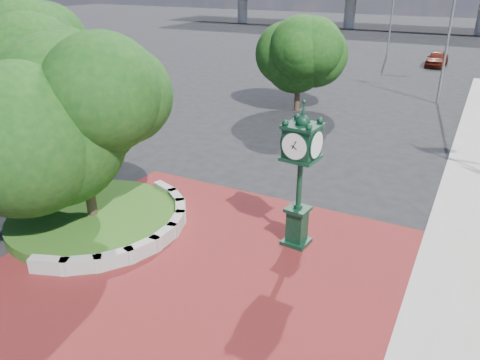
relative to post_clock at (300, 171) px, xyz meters
name	(u,v)px	position (x,y,z in m)	size (l,w,h in m)	color
ground	(209,258)	(-2.19, -2.12, -2.72)	(200.00, 200.00, 0.00)	black
plaza	(193,273)	(-2.19, -3.12, -2.70)	(12.00, 12.00, 0.04)	maroon
planter_wall	(143,231)	(-4.90, -2.12, -2.45)	(2.96, 6.77, 0.54)	#9E9B93
grass_bed	(94,218)	(-7.19, -2.12, -2.52)	(6.10, 6.10, 0.40)	#234D16
tree_planter	(80,127)	(-7.19, -2.12, 1.01)	(5.20, 5.20, 6.33)	#38281C
tree_northwest	(34,70)	(-15.19, 2.88, 1.41)	(5.60, 5.60, 6.93)	#38281C
tree_street	(299,62)	(-6.19, 15.88, 0.52)	(4.40, 4.40, 5.45)	#38281C
post_clock	(300,171)	(0.00, 0.00, 0.00)	(1.12, 1.12, 4.95)	black
parked_car	(437,58)	(0.13, 37.62, -1.96)	(1.78, 4.43, 1.51)	#56180C
street_lamp_near	(455,19)	(2.21, 22.31, 2.97)	(2.17, 0.27, 9.70)	slate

